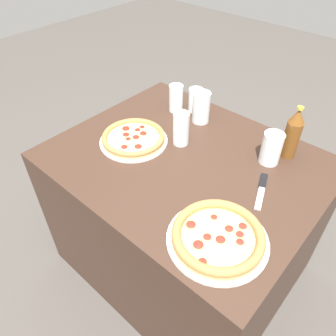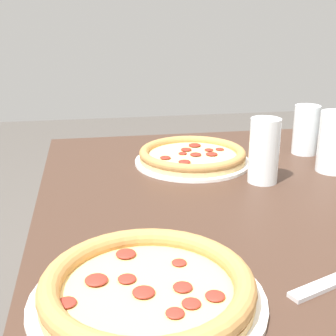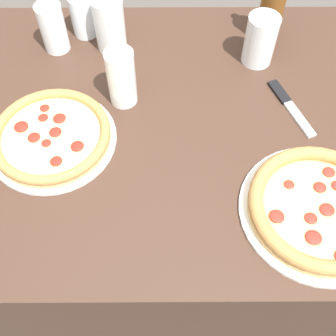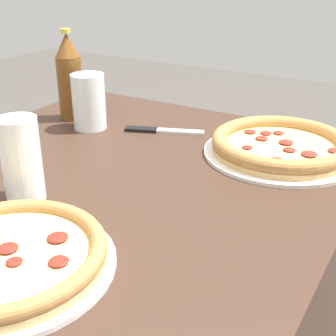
% 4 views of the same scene
% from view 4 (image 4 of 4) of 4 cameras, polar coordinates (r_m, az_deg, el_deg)
% --- Properties ---
extents(pizza_margherita, '(0.29, 0.29, 0.04)m').
position_cam_4_polar(pizza_margherita, '(0.68, -19.10, -10.25)').
color(pizza_margherita, white).
rests_on(pizza_margherita, table).
extents(pizza_salami, '(0.32, 0.32, 0.04)m').
position_cam_4_polar(pizza_salami, '(1.02, 13.56, 2.64)').
color(pizza_salami, silver).
rests_on(pizza_salami, table).
extents(glass_red_wine, '(0.07, 0.07, 0.15)m').
position_cam_4_polar(glass_red_wine, '(0.83, -17.39, 0.58)').
color(glass_red_wine, white).
rests_on(glass_red_wine, table).
extents(glass_iced_tea, '(0.08, 0.08, 0.13)m').
position_cam_4_polar(glass_iced_tea, '(1.16, -9.61, 7.73)').
color(glass_iced_tea, white).
rests_on(glass_iced_tea, table).
extents(beer_bottle, '(0.06, 0.06, 0.23)m').
position_cam_4_polar(beer_bottle, '(1.23, -11.91, 10.74)').
color(beer_bottle, brown).
rests_on(beer_bottle, table).
extents(knife, '(0.09, 0.19, 0.01)m').
position_cam_4_polar(knife, '(1.13, -0.87, 4.57)').
color(knife, black).
rests_on(knife, table).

